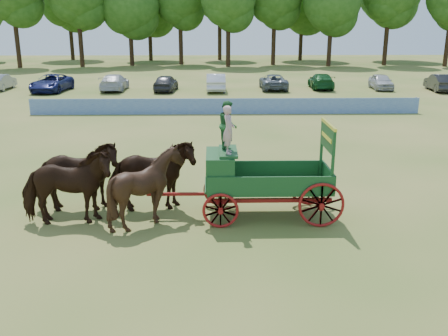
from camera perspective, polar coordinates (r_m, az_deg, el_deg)
ground at (r=16.31m, az=5.36°, el=-5.05°), size 160.00×160.00×0.00m
horse_lead_left at (r=15.63m, az=-17.55°, el=-2.16°), size 2.89×1.54×2.34m
horse_lead_right at (r=16.64m, az=-16.53°, el=-0.96°), size 2.89×1.53×2.34m
horse_wheel_left at (r=15.14m, az=-8.79°, el=-2.16°), size 2.21×1.99×2.35m
horse_wheel_right at (r=16.17m, az=-8.30°, el=-0.94°), size 2.96×1.75×2.34m
farm_dray at (r=15.46m, az=2.43°, el=-0.02°), size 6.00×2.00×3.62m
sponsor_banner at (r=33.53m, az=0.19°, el=7.07°), size 26.00×0.08×1.05m
parked_cars at (r=45.49m, az=-4.29°, el=9.74°), size 46.47×6.66×1.55m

